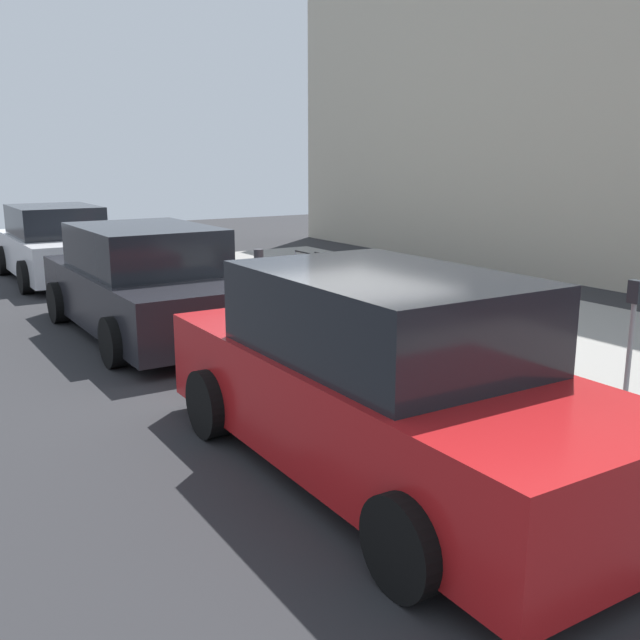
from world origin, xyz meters
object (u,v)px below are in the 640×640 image
Objects in this scene: suitcase_red_4 at (411,318)px; parked_car_red_0 at (381,381)px; parked_car_white_2 at (56,245)px; suitcase_olive_0 at (540,356)px; suitcase_black_3 at (441,332)px; suitcase_maroon_1 at (500,351)px; suitcase_navy_9 at (303,289)px; suitcase_teal_5 at (395,311)px; suitcase_maroon_8 at (322,293)px; parking_meter at (632,326)px; parked_car_charcoal_1 at (146,284)px; fire_hydrant at (280,279)px; suitcase_silver_6 at (365,314)px; bollard_post at (259,274)px; suitcase_olive_7 at (349,299)px; suitcase_navy_2 at (476,337)px.

suitcase_red_4 is 0.18× the size of parked_car_red_0.
parked_car_red_0 reaches higher than parked_car_white_2.
suitcase_olive_0 is 1.52m from suitcase_black_3.
suitcase_maroon_1 is 4.21m from suitcase_navy_9.
parked_car_white_2 is at bearing 13.22° from suitcase_maroon_1.
suitcase_maroon_1 is 0.87× the size of suitcase_navy_9.
suitcase_maroon_1 is 0.79× the size of suitcase_teal_5.
suitcase_navy_9 is 0.23× the size of parked_car_white_2.
parked_car_red_0 reaches higher than suitcase_maroon_8.
parking_meter is 6.58m from parked_car_charcoal_1.
fire_hydrant is at bearing -2.00° from suitcase_maroon_8.
suitcase_red_4 is at bearing -164.56° from parked_car_white_2.
suitcase_red_4 reaches higher than suitcase_silver_6.
suitcase_maroon_1 is 2.56m from suitcase_silver_6.
parked_car_charcoal_1 is at bearing 44.09° from suitcase_teal_5.
bollard_post is 6.91m from parking_meter.
parked_car_white_2 is at bearing 17.43° from suitcase_silver_6.
parked_car_red_0 is at bearing 82.12° from parking_meter.
parked_car_red_0 is (-2.51, 2.40, 0.25)m from suitcase_red_4.
suitcase_red_4 reaches higher than fire_hydrant.
suitcase_teal_5 is at bearing -4.00° from suitcase_black_3.
parked_car_red_0 is (-2.02, 2.46, 0.33)m from suitcase_black_3.
suitcase_olive_7 is 4.49m from parking_meter.
parked_car_red_0 is (-3.53, 2.41, 0.38)m from suitcase_silver_6.
suitcase_navy_9 is at bearing 1.27° from suitcase_black_3.
suitcase_maroon_8 is 1.39m from fire_hydrant.
suitcase_olive_0 is 0.84× the size of suitcase_navy_2.
suitcase_red_4 is at bearing 178.96° from fire_hydrant.
suitcase_olive_7 is at bearing -175.11° from bollard_post.
suitcase_olive_0 is 0.90× the size of bollard_post.
suitcase_navy_2 and suitcase_black_3 have the same top height.
parking_meter is (-2.39, -0.25, 0.52)m from suitcase_black_3.
suitcase_olive_7 is (1.08, 0.01, -0.01)m from suitcase_teal_5.
bollard_post is at bearing 2.43° from suitcase_navy_2.
suitcase_olive_7 is at bearing -0.69° from suitcase_olive_0.
suitcase_maroon_8 is 1.04× the size of suitcase_navy_9.
suitcase_maroon_8 is at bearing -0.38° from suitcase_silver_6.
suitcase_silver_6 is at bearing -130.90° from parked_car_charcoal_1.
suitcase_navy_2 is 0.72× the size of parking_meter.
suitcase_silver_6 is 0.99× the size of fire_hydrant.
fire_hydrant is (3.02, 0.07, 0.01)m from suitcase_teal_5.
suitcase_maroon_8 is (4.14, 0.06, 0.02)m from suitcase_olive_0.
parking_meter reaches higher than suitcase_red_4.
suitcase_navy_2 reaches higher than suitcase_red_4.
bollard_post is at bearing 3.54° from suitcase_teal_5.
suitcase_navy_9 is 1.33m from bollard_post.
suitcase_maroon_1 is 2.61m from parked_car_red_0.
suitcase_black_3 is at bearing 0.59° from suitcase_olive_0.
suitcase_olive_0 is 0.92× the size of suitcase_red_4.
parking_meter is 2.75m from parked_car_red_0.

